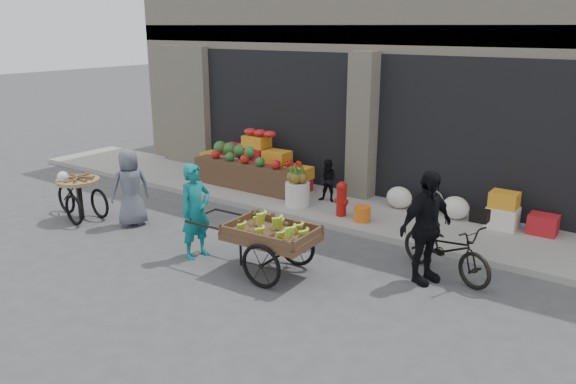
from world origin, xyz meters
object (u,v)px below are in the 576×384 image
Objects in this scene: orange_bucket at (362,214)px; vendor_woman at (196,211)px; tricycle_cart at (79,192)px; seated_person at (329,181)px; pineapple_bin at (297,194)px; bicycle at (446,248)px; vendor_grey at (130,188)px; fire_hydrant at (342,197)px; cyclist at (426,227)px; banana_cart at (268,231)px.

vendor_woman is at bearing -118.65° from orange_bucket.
seated_person is at bearing 49.16° from tricycle_cart.
seated_person is 5.15m from tricycle_cart.
bicycle reaches higher than pineapple_bin.
vendor_woman is (-0.40, -3.62, 0.23)m from seated_person.
vendor_grey is (-2.16, 0.41, -0.05)m from vendor_woman.
orange_bucket is 4.54m from vendor_grey.
orange_bucket is at bearing 35.56° from tricycle_cart.
fire_hydrant is 2.91m from bicycle.
pineapple_bin is 0.29× the size of cyclist.
tricycle_cart reaches higher than orange_bucket.
banana_cart is 2.40m from cyclist.
tricycle_cart is 7.22m from bicycle.
orange_bucket is at bearing -3.58° from pineapple_bin.
tricycle_cart is at bearing -146.30° from fire_hydrant.
vendor_woman is 0.92× the size of cyclist.
tricycle_cart is (-4.40, -2.93, 0.06)m from fire_hydrant.
fire_hydrant is 3.18m from vendor_woman.
seated_person is (-0.70, 0.65, 0.08)m from fire_hydrant.
fire_hydrant is 2.96m from cyclist.
fire_hydrant is at bearing -2.60° from pineapple_bin.
bicycle is at bearing -5.90° from cyclist.
banana_cart is (-0.19, -2.76, 0.45)m from orange_bucket.
cyclist is at bearing -25.96° from pineapple_bin.
bicycle is at bearing 31.29° from banana_cart.
vendor_woman reaches higher than bicycle.
banana_cart is (1.01, -3.46, 0.13)m from seated_person.
fire_hydrant is 5.29m from tricycle_cart.
pineapple_bin is 0.75m from seated_person.
tricycle_cart is (-3.31, 0.04, -0.25)m from vendor_woman.
banana_cart reaches higher than orange_bucket.
bicycle is at bearing 126.25° from vendor_grey.
fire_hydrant reaches higher than orange_bucket.
seated_person is at bearing 149.74° from orange_bucket.
orange_bucket is 0.20× the size of vendor_woman.
fire_hydrant is at bearing 151.99° from vendor_grey.
fire_hydrant is 2.22× the size of orange_bucket.
seated_person is at bearing 103.80° from banana_cart.
pineapple_bin is 0.34× the size of vendor_grey.
pineapple_bin is 0.22× the size of banana_cart.
seated_person is at bearing 80.70° from bicycle.
orange_bucket is 1.42m from seated_person.
orange_bucket is 2.80m from banana_cart.
banana_cart is at bearing -93.92° from orange_bucket.
vendor_grey is 6.02m from bicycle.
pineapple_bin is 3.20m from banana_cart.
pineapple_bin is 1.61m from orange_bucket.
cyclist is (5.67, 0.90, 0.12)m from vendor_grey.
orange_bucket is at bearing 80.87° from bicycle.
seated_person is 0.64× the size of tricycle_cart.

